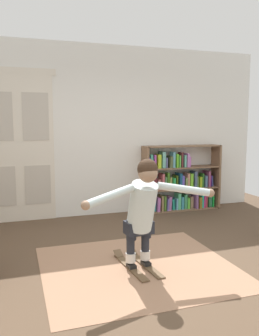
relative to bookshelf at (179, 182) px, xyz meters
name	(u,v)px	position (x,y,z in m)	size (l,w,h in m)	color
ground_plane	(156,273)	(-1.45, -2.39, -0.51)	(7.20, 7.20, 0.00)	brown
back_wall	(99,131)	(-1.45, 0.21, 0.94)	(6.00, 0.10, 2.90)	silver
double_door	(19,146)	(-2.77, 0.15, 0.72)	(1.22, 0.05, 2.45)	silver
rug	(138,267)	(-1.58, -2.18, -0.51)	(2.10, 1.90, 0.01)	#A2775A
bookshelf	(179,182)	(0.00, 0.00, 0.00)	(1.47, 0.30, 1.19)	brown
skis_pair	(137,264)	(-1.58, -2.15, -0.49)	(0.35, 0.82, 0.07)	brown
person_skier	(143,205)	(-1.57, -2.30, 0.22)	(1.48, 0.59, 1.16)	white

